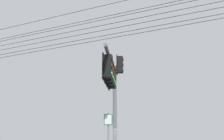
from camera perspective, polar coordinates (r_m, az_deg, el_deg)
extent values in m
cylinder|color=slate|center=(10.53, 0.78, -13.83)|extent=(0.20, 0.20, 5.71)
cylinder|color=slate|center=(9.13, -0.32, 2.05)|extent=(0.43, 3.84, 0.14)
cube|color=black|center=(11.09, 2.27, 1.48)|extent=(0.32, 0.32, 0.90)
cube|color=black|center=(11.10, 1.39, 1.45)|extent=(0.07, 0.44, 1.04)
cylinder|color=#360503|center=(11.19, 3.09, 2.96)|extent=(0.05, 0.20, 0.20)
cylinder|color=#3C2703|center=(11.08, 3.12, 1.50)|extent=(0.05, 0.20, 0.20)
cylinder|color=green|center=(10.99, 3.14, 0.02)|extent=(0.05, 0.20, 0.20)
cube|color=black|center=(11.14, -0.82, 1.38)|extent=(0.32, 0.32, 0.90)
cube|color=black|center=(11.12, 0.05, 1.41)|extent=(0.07, 0.44, 1.04)
cylinder|color=#360503|center=(11.26, -1.64, 2.79)|extent=(0.05, 0.20, 0.20)
cylinder|color=#3C2703|center=(11.16, -1.66, 1.35)|extent=(0.05, 0.20, 0.20)
cylinder|color=green|center=(11.07, -1.67, -0.12)|extent=(0.05, 0.20, 0.20)
cube|color=black|center=(9.64, 0.12, -2.44)|extent=(0.32, 0.32, 0.90)
cube|color=black|center=(9.66, -0.88, -2.47)|extent=(0.07, 0.44, 1.04)
cylinder|color=#360503|center=(9.71, 1.09, -0.71)|extent=(0.04, 0.20, 0.20)
cylinder|color=#3C2703|center=(9.63, 1.10, -2.42)|extent=(0.04, 0.20, 0.20)
cylinder|color=green|center=(9.55, 1.11, -4.16)|extent=(0.04, 0.20, 0.20)
cube|color=black|center=(9.06, -0.25, -1.45)|extent=(0.33, 0.33, 0.90)
cube|color=black|center=(9.08, -1.32, -1.48)|extent=(0.08, 0.44, 1.04)
cylinder|color=#360503|center=(9.13, 0.78, 0.39)|extent=(0.05, 0.20, 0.20)
cylinder|color=#3C2703|center=(9.04, 0.79, -1.42)|extent=(0.05, 0.20, 0.20)
cylinder|color=green|center=(8.96, 0.79, -3.26)|extent=(0.05, 0.20, 0.20)
cube|color=black|center=(8.48, -0.68, -0.32)|extent=(0.33, 0.33, 0.90)
cube|color=black|center=(8.50, -1.81, -0.37)|extent=(0.09, 0.44, 1.04)
cylinder|color=#360503|center=(8.55, 0.43, 1.64)|extent=(0.05, 0.20, 0.20)
cylinder|color=#3C2703|center=(8.46, 0.43, -0.28)|extent=(0.05, 0.20, 0.20)
cylinder|color=green|center=(8.37, 0.43, -2.24)|extent=(0.05, 0.20, 0.20)
cube|color=black|center=(7.90, -1.16, 0.97)|extent=(0.33, 0.33, 0.90)
cube|color=black|center=(7.93, -2.38, 0.93)|extent=(0.08, 0.44, 1.04)
cylinder|color=#360503|center=(7.98, 0.02, 3.06)|extent=(0.05, 0.20, 0.20)
cylinder|color=#3C2703|center=(7.88, 0.03, 1.02)|extent=(0.05, 0.20, 0.20)
cylinder|color=green|center=(7.79, 0.03, -1.07)|extent=(0.05, 0.20, 0.20)
cube|color=#0C7238|center=(8.53, -1.06, -13.50)|extent=(0.35, 0.11, 0.43)
cube|color=white|center=(8.52, -1.09, -13.49)|extent=(0.29, 0.08, 0.37)
cylinder|color=black|center=(12.20, -5.57, 7.82)|extent=(29.12, 9.57, 0.67)
cylinder|color=black|center=(12.30, -5.54, 8.80)|extent=(29.12, 9.57, 0.67)
cylinder|color=black|center=(12.46, -5.49, 10.27)|extent=(29.12, 9.57, 0.67)
cylinder|color=black|center=(12.62, -5.45, 11.61)|extent=(29.12, 9.57, 0.67)
cylinder|color=black|center=(12.80, -5.40, 13.04)|extent=(29.12, 9.57, 0.67)
cylinder|color=black|center=(12.90, -5.37, 13.74)|extent=(29.12, 9.57, 0.67)
cylinder|color=black|center=(13.32, -5.27, 16.65)|extent=(29.12, 9.57, 0.67)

